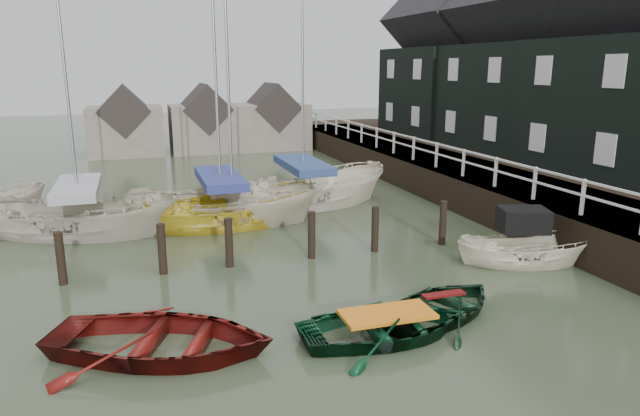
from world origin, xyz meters
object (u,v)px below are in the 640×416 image
object	(u,v)px
rowboat_dkgreen	(442,315)
sailboat_c	(234,224)
rowboat_red	(162,354)
sailboat_a	(82,232)
rowboat_green	(386,337)
sailboat_b	(222,220)
sailboat_d	(303,204)
motorboat	(524,260)

from	to	relation	value
rowboat_dkgreen	sailboat_c	world-z (taller)	sailboat_c
rowboat_red	rowboat_dkgreen	distance (m)	6.11
rowboat_red	sailboat_a	world-z (taller)	sailboat_a
rowboat_red	rowboat_green	xyz separation A→B (m)	(4.47, -0.68, 0.00)
sailboat_a	sailboat_c	world-z (taller)	sailboat_a
rowboat_green	rowboat_dkgreen	bearing A→B (deg)	-69.83
sailboat_b	sailboat_d	xyz separation A→B (m)	(3.50, 1.49, -0.00)
rowboat_dkgreen	sailboat_d	world-z (taller)	sailboat_d
sailboat_c	sailboat_b	bearing A→B (deg)	37.07
rowboat_red	rowboat_dkgreen	world-z (taller)	rowboat_red
motorboat	sailboat_d	world-z (taller)	sailboat_d
sailboat_d	rowboat_dkgreen	bearing A→B (deg)	173.21
rowboat_dkgreen	sailboat_b	size ratio (longest dim) A/B	0.28
sailboat_d	rowboat_red	bearing A→B (deg)	143.79
rowboat_red	rowboat_dkgreen	xyz separation A→B (m)	(6.11, -0.11, 0.00)
sailboat_b	sailboat_c	size ratio (longest dim) A/B	1.26
rowboat_red	sailboat_d	world-z (taller)	sailboat_d
rowboat_green	sailboat_b	world-z (taller)	sailboat_b
sailboat_c	sailboat_d	xyz separation A→B (m)	(3.15, 1.91, 0.05)
rowboat_red	sailboat_a	size ratio (longest dim) A/B	0.37
sailboat_b	sailboat_d	size ratio (longest dim) A/B	1.05
sailboat_a	sailboat_b	world-z (taller)	sailboat_b
rowboat_red	sailboat_c	size ratio (longest dim) A/B	0.45
rowboat_dkgreen	sailboat_c	distance (m)	9.60
rowboat_dkgreen	sailboat_c	xyz separation A→B (m)	(-3.20, 9.06, 0.01)
sailboat_a	sailboat_d	world-z (taller)	sailboat_a
sailboat_b	sailboat_c	world-z (taller)	sailboat_b
rowboat_green	sailboat_b	size ratio (longest dim) A/B	0.30
motorboat	rowboat_red	bearing A→B (deg)	120.93
sailboat_a	rowboat_red	bearing A→B (deg)	-146.83
sailboat_d	sailboat_c	bearing A→B (deg)	114.13
sailboat_c	sailboat_d	size ratio (longest dim) A/B	0.83
motorboat	sailboat_a	size ratio (longest dim) A/B	0.34
rowboat_green	sailboat_c	xyz separation A→B (m)	(-1.56, 9.63, 0.01)
rowboat_dkgreen	sailboat_c	bearing A→B (deg)	-5.50
sailboat_a	sailboat_d	xyz separation A→B (m)	(8.20, 1.47, -0.00)
rowboat_red	sailboat_d	size ratio (longest dim) A/B	0.38
rowboat_green	sailboat_d	bearing A→B (deg)	-7.03
motorboat	sailboat_d	size ratio (longest dim) A/B	0.35
rowboat_red	rowboat_green	distance (m)	4.52
rowboat_red	sailboat_d	distance (m)	12.43
rowboat_green	sailboat_c	world-z (taller)	sailboat_c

